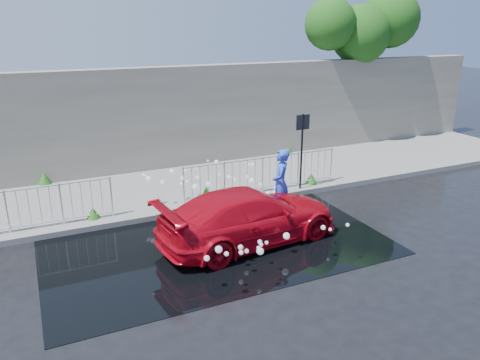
% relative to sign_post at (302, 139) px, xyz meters
% --- Properties ---
extents(ground, '(90.00, 90.00, 0.00)m').
position_rel_sign_post_xyz_m(ground, '(-4.20, -3.10, -1.72)').
color(ground, black).
rests_on(ground, ground).
extents(pavement, '(30.00, 4.00, 0.15)m').
position_rel_sign_post_xyz_m(pavement, '(-4.20, 1.90, -1.65)').
color(pavement, slate).
rests_on(pavement, ground).
extents(curb, '(30.00, 0.25, 0.16)m').
position_rel_sign_post_xyz_m(curb, '(-4.20, -0.10, -1.64)').
color(curb, slate).
rests_on(curb, ground).
extents(retaining_wall, '(30.00, 0.60, 3.50)m').
position_rel_sign_post_xyz_m(retaining_wall, '(-4.20, 4.10, 0.18)').
color(retaining_wall, '#686357').
rests_on(retaining_wall, pavement).
extents(puddle, '(8.00, 5.00, 0.01)m').
position_rel_sign_post_xyz_m(puddle, '(-3.70, -2.10, -1.72)').
color(puddle, black).
rests_on(puddle, ground).
extents(sign_post, '(0.45, 0.06, 2.50)m').
position_rel_sign_post_xyz_m(sign_post, '(0.00, 0.00, 0.00)').
color(sign_post, black).
rests_on(sign_post, ground).
extents(tree, '(5.20, 2.40, 6.38)m').
position_rel_sign_post_xyz_m(tree, '(5.51, 4.31, 3.15)').
color(tree, '#332114').
rests_on(tree, ground).
extents(railing_left, '(5.05, 0.05, 1.10)m').
position_rel_sign_post_xyz_m(railing_left, '(-8.20, 0.25, -0.99)').
color(railing_left, silver).
rests_on(railing_left, pavement).
extents(railing_right, '(5.05, 0.05, 1.10)m').
position_rel_sign_post_xyz_m(railing_right, '(-1.20, 0.25, -0.99)').
color(railing_right, silver).
rests_on(railing_right, pavement).
extents(weeds, '(12.17, 3.93, 0.41)m').
position_rel_sign_post_xyz_m(weeds, '(-4.49, 1.38, -1.40)').
color(weeds, '#144813').
rests_on(weeds, pavement).
extents(water_spray, '(3.69, 5.68, 0.97)m').
position_rel_sign_post_xyz_m(water_spray, '(-3.13, -1.12, -1.03)').
color(water_spray, white).
rests_on(water_spray, ground).
extents(red_car, '(4.72, 2.36, 1.32)m').
position_rel_sign_post_xyz_m(red_car, '(-2.91, -2.38, -1.07)').
color(red_car, '#AB0614').
rests_on(red_car, ground).
extents(person, '(0.74, 0.82, 1.89)m').
position_rel_sign_post_xyz_m(person, '(-1.45, -1.30, -0.78)').
color(person, blue).
rests_on(person, ground).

